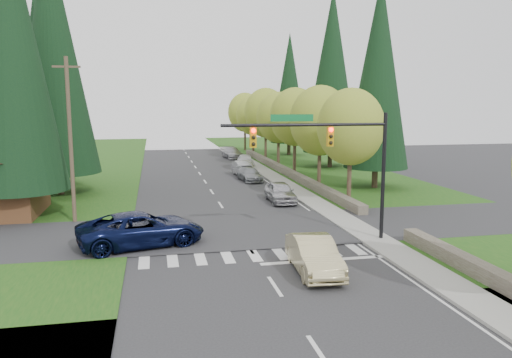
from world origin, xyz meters
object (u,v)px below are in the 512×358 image
object	(u,v)px
sedan_champagne	(314,255)
parked_car_a	(280,192)
suv_navy	(142,229)
parked_car_e	(232,153)
parked_car_d	(245,161)
parked_car_c	(244,169)
parked_car_b	(250,174)

from	to	relation	value
sedan_champagne	parked_car_a	world-z (taller)	sedan_champagne
suv_navy	parked_car_e	world-z (taller)	suv_navy
parked_car_a	parked_car_e	bearing A→B (deg)	88.83
sedan_champagne	suv_navy	distance (m)	9.29
parked_car_a	parked_car_d	size ratio (longest dim) A/B	1.00
sedan_champagne	parked_car_a	xyz separation A→B (m)	(2.44, 15.37, -0.02)
sedan_champagne	parked_car_c	size ratio (longest dim) A/B	1.02
sedan_champagne	parked_car_a	size ratio (longest dim) A/B	1.06
suv_navy	parked_car_b	world-z (taller)	suv_navy
suv_navy	parked_car_a	world-z (taller)	suv_navy
sedan_champagne	suv_navy	bearing A→B (deg)	146.20
sedan_champagne	parked_car_e	world-z (taller)	sedan_champagne
parked_car_a	parked_car_c	bearing A→B (deg)	92.19
suv_navy	parked_car_c	xyz separation A→B (m)	(9.54, 23.21, -0.13)
parked_car_d	parked_car_b	bearing A→B (deg)	-91.16
parked_car_a	parked_car_d	xyz separation A→B (m)	(1.10, 20.45, -0.00)
parked_car_a	parked_car_e	size ratio (longest dim) A/B	0.90
sedan_champagne	parked_car_e	xyz separation A→B (m)	(3.54, 45.40, -0.06)
parked_car_b	suv_navy	bearing A→B (deg)	-119.27
parked_car_e	suv_navy	bearing A→B (deg)	-110.67
sedan_champagne	parked_car_b	xyz separation A→B (m)	(2.14, 25.83, -0.15)
suv_navy	sedan_champagne	bearing A→B (deg)	-142.19
sedan_champagne	parked_car_c	bearing A→B (deg)	89.17
parked_car_c	parked_car_d	world-z (taller)	parked_car_c
parked_car_c	parked_car_e	world-z (taller)	parked_car_c
parked_car_a	parked_car_c	world-z (taller)	same
parked_car_d	parked_car_e	size ratio (longest dim) A/B	0.90
parked_car_b	parked_car_a	bearing A→B (deg)	-92.37
suv_navy	parked_car_d	size ratio (longest dim) A/B	1.44
sedan_champagne	parked_car_e	distance (m)	45.54
parked_car_b	parked_car_e	size ratio (longest dim) A/B	0.87
suv_navy	parked_car_d	xyz separation A→B (m)	(10.94, 30.20, -0.13)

